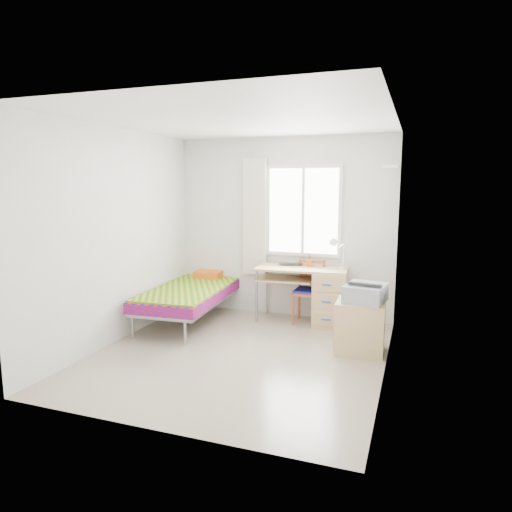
# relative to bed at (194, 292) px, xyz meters

# --- Properties ---
(floor) EXTENTS (3.50, 3.50, 0.00)m
(floor) POSITION_rel_bed_xyz_m (1.11, -1.02, -0.42)
(floor) COLOR #BCAD93
(floor) RESTS_ON ground
(ceiling) EXTENTS (3.50, 3.50, 0.00)m
(ceiling) POSITION_rel_bed_xyz_m (1.11, -1.02, 2.18)
(ceiling) COLOR white
(ceiling) RESTS_ON wall_back
(wall_back) EXTENTS (3.20, 0.00, 3.20)m
(wall_back) POSITION_rel_bed_xyz_m (1.11, 0.73, 0.88)
(wall_back) COLOR silver
(wall_back) RESTS_ON ground
(wall_left) EXTENTS (0.00, 3.50, 3.50)m
(wall_left) POSITION_rel_bed_xyz_m (-0.49, -1.02, 0.88)
(wall_left) COLOR silver
(wall_left) RESTS_ON ground
(wall_right) EXTENTS (0.00, 3.50, 3.50)m
(wall_right) POSITION_rel_bed_xyz_m (2.71, -1.02, 0.88)
(wall_right) COLOR silver
(wall_right) RESTS_ON ground
(window) EXTENTS (1.10, 0.04, 1.30)m
(window) POSITION_rel_bed_xyz_m (1.41, 0.71, 1.13)
(window) COLOR white
(window) RESTS_ON wall_back
(curtain) EXTENTS (0.35, 0.05, 1.70)m
(curtain) POSITION_rel_bed_xyz_m (0.69, 0.66, 1.03)
(curtain) COLOR beige
(curtain) RESTS_ON wall_back
(floating_shelf) EXTENTS (0.20, 0.32, 0.03)m
(floating_shelf) POSITION_rel_bed_xyz_m (2.60, 0.38, 1.73)
(floating_shelf) COLOR white
(floating_shelf) RESTS_ON wall_right
(bed) EXTENTS (1.06, 2.05, 0.86)m
(bed) POSITION_rel_bed_xyz_m (0.00, 0.00, 0.00)
(bed) COLOR gray
(bed) RESTS_ON floor
(desk) EXTENTS (1.29, 0.66, 0.78)m
(desk) POSITION_rel_bed_xyz_m (1.80, 0.44, 0.01)
(desk) COLOR tan
(desk) RESTS_ON floor
(chair) EXTENTS (0.39, 0.39, 0.89)m
(chair) POSITION_rel_bed_xyz_m (1.58, 0.47, 0.08)
(chair) COLOR #92371C
(chair) RESTS_ON floor
(cabinet) EXTENTS (0.57, 0.51, 0.60)m
(cabinet) POSITION_rel_bed_xyz_m (2.39, -0.46, -0.12)
(cabinet) COLOR tan
(cabinet) RESTS_ON floor
(printer) EXTENTS (0.49, 0.55, 0.21)m
(printer) POSITION_rel_bed_xyz_m (2.44, -0.46, 0.29)
(printer) COLOR #A0A2A8
(printer) RESTS_ON cabinet
(laptop) EXTENTS (0.38, 0.29, 0.03)m
(laptop) POSITION_rel_bed_xyz_m (1.28, 0.51, 0.38)
(laptop) COLOR black
(laptop) RESTS_ON desk
(pen_cup) EXTENTS (0.08, 0.08, 0.10)m
(pen_cup) POSITION_rel_bed_xyz_m (1.55, 0.55, 0.41)
(pen_cup) COLOR #CF5417
(pen_cup) RESTS_ON desk
(task_lamp) EXTENTS (0.23, 0.33, 0.43)m
(task_lamp) POSITION_rel_bed_xyz_m (1.97, 0.38, 0.63)
(task_lamp) COLOR white
(task_lamp) RESTS_ON desk
(book) EXTENTS (0.21, 0.26, 0.02)m
(book) POSITION_rel_bed_xyz_m (1.23, 0.44, 0.17)
(book) COLOR gray
(book) RESTS_ON desk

